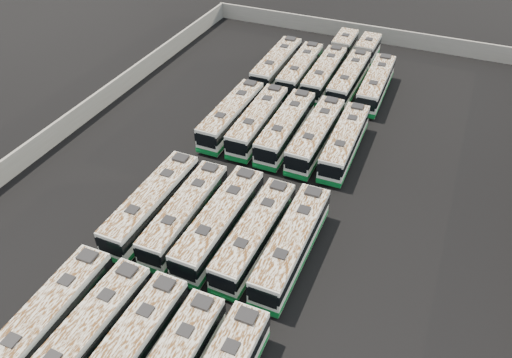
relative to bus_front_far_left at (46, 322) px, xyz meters
name	(u,v)px	position (x,y,z in m)	size (l,w,h in m)	color
ground	(267,194)	(7.37, 18.82, -1.60)	(140.00, 140.00, 0.00)	black
perimeter_wall	(267,185)	(7.37, 18.82, -0.50)	(45.20, 73.20, 2.20)	gray
bus_front_far_left	(46,322)	(0.00, 0.00, 0.00)	(2.50, 11.17, 3.14)	silver
bus_front_left	(85,338)	(3.03, 0.04, -0.01)	(2.63, 11.15, 3.13)	silver
bus_front_center	(126,355)	(6.00, 0.04, -0.01)	(2.45, 11.11, 3.12)	silver
bus_midfront_far_left	(153,204)	(0.05, 12.29, 0.02)	(2.47, 11.32, 3.18)	silver
bus_midfront_left	(185,213)	(3.02, 12.38, -0.04)	(2.47, 10.92, 3.07)	silver
bus_midfront_center	(220,223)	(6.05, 12.45, 0.04)	(2.57, 11.45, 3.22)	silver
bus_midfront_right	(255,235)	(9.04, 12.38, -0.03)	(2.54, 10.96, 3.07)	silver
bus_midfront_far_right	(292,244)	(11.96, 12.52, 0.02)	(2.39, 11.26, 3.17)	silver
bus_midback_far_left	(232,115)	(0.01, 27.20, 0.01)	(2.44, 11.22, 3.15)	silver
bus_midback_left	(258,121)	(2.94, 27.25, 0.01)	(2.57, 11.22, 3.15)	silver
bus_midback_center	(286,128)	(5.94, 27.20, 0.03)	(2.51, 11.34, 3.19)	silver
bus_midback_right	(316,135)	(9.08, 27.09, 0.01)	(2.46, 11.24, 3.16)	silver
bus_midback_far_right	(345,142)	(11.94, 27.17, -0.03)	(2.54, 10.97, 3.07)	silver
bus_back_far_left	(277,65)	(0.01, 39.84, 0.03)	(2.51, 11.40, 3.21)	silver
bus_back_left	(300,70)	(3.03, 39.74, -0.02)	(2.55, 11.03, 3.09)	silver
bus_back_center	(331,64)	(5.96, 42.76, -0.02)	(2.47, 17.16, 3.11)	silver
bus_back_right	(355,69)	(8.95, 42.75, -0.03)	(2.40, 17.01, 3.08)	silver
bus_back_far_right	(376,84)	(12.08, 39.82, -0.02)	(2.56, 11.03, 3.09)	silver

